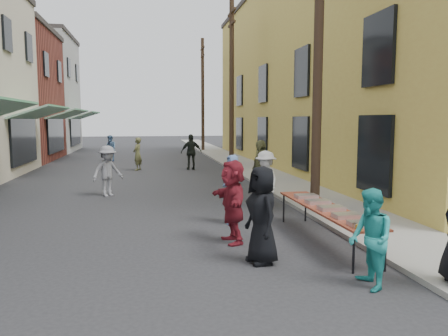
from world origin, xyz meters
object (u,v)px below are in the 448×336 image
object	(u,v)px
utility_pole_mid	(232,83)
guest_front_c	(370,239)
catering_tray_sausage	(364,224)
guest_front_a	(262,215)
utility_pole_far	(203,95)
serving_table	(325,209)
utility_pole_near	(318,47)

from	to	relation	value
utility_pole_mid	guest_front_c	bearing A→B (deg)	-94.22
catering_tray_sausage	guest_front_a	xyz separation A→B (m)	(-1.66, 0.59, 0.09)
catering_tray_sausage	guest_front_a	size ratio (longest dim) A/B	0.28
utility_pole_mid	utility_pole_far	distance (m)	12.00
utility_pole_mid	catering_tray_sausage	size ratio (longest dim) A/B	18.00
serving_table	guest_front_a	world-z (taller)	guest_front_a
catering_tray_sausage	utility_pole_mid	bearing A→B (deg)	86.76
utility_pole_near	guest_front_a	xyz separation A→B (m)	(-2.59, -3.93, -3.62)
utility_pole_near	utility_pole_mid	bearing A→B (deg)	90.00
utility_pole_mid	guest_front_a	size ratio (longest dim) A/B	5.12
guest_front_a	utility_pole_near	bearing A→B (deg)	135.54
utility_pole_near	serving_table	distance (m)	4.84
utility_pole_far	serving_table	bearing A→B (deg)	-91.99
utility_pole_far	catering_tray_sausage	size ratio (longest dim) A/B	18.00
guest_front_a	guest_front_c	bearing A→B (deg)	31.10
utility_pole_near	utility_pole_far	size ratio (longest dim) A/B	1.00
utility_pole_mid	utility_pole_far	xyz separation A→B (m)	(0.00, 12.00, 0.00)
utility_pole_near	catering_tray_sausage	xyz separation A→B (m)	(-0.94, -4.52, -3.71)
utility_pole_mid	serving_table	distance (m)	15.38
utility_pole_near	utility_pole_far	distance (m)	24.00
utility_pole_near	serving_table	size ratio (longest dim) A/B	2.25
utility_pole_far	guest_front_a	world-z (taller)	utility_pole_far
utility_pole_far	catering_tray_sausage	distance (m)	28.78
guest_front_a	utility_pole_far	bearing A→B (deg)	163.63
utility_pole_far	utility_pole_mid	bearing A→B (deg)	-90.00
serving_table	guest_front_a	distance (m)	1.98
serving_table	guest_front_c	world-z (taller)	guest_front_c
catering_tray_sausage	guest_front_c	world-z (taller)	guest_front_c
serving_table	utility_pole_mid	bearing A→B (deg)	86.40
utility_pole_far	serving_table	world-z (taller)	utility_pole_far
catering_tray_sausage	guest_front_a	bearing A→B (deg)	160.44
catering_tray_sausage	guest_front_a	distance (m)	1.76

